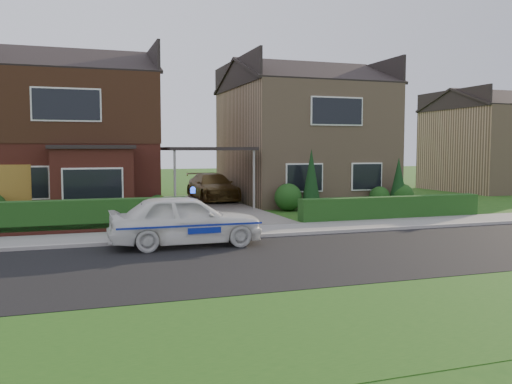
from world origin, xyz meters
name	(u,v)px	position (x,y,z in m)	size (l,w,h in m)	color
ground	(309,256)	(0.00, 0.00, 0.00)	(120.00, 120.00, 0.00)	#1C4B14
road	(309,256)	(0.00, 0.00, 0.00)	(60.00, 6.00, 0.02)	black
kerb	(268,235)	(0.00, 3.05, 0.06)	(60.00, 0.16, 0.12)	#9E9993
sidewalk	(257,231)	(0.00, 4.10, 0.05)	(60.00, 2.00, 0.10)	slate
grass_verge	(434,313)	(0.00, -5.00, 0.00)	(60.00, 4.00, 0.01)	#1C4B14
driveway	(208,208)	(0.00, 11.00, 0.06)	(3.80, 12.00, 0.12)	#666059
house_left	(68,124)	(-5.78, 13.90, 3.81)	(7.50, 9.53, 7.25)	brown
house_right	(302,130)	(5.80, 13.99, 3.66)	(7.50, 8.06, 7.25)	#9D7E60
carport_link	(208,150)	(0.00, 10.95, 2.66)	(3.80, 3.00, 2.77)	black
garage_door	(0,193)	(-8.25, 9.96, 1.05)	(2.20, 0.10, 2.10)	brown
dwarf_wall	(68,230)	(-5.80, 5.30, 0.18)	(7.70, 0.25, 0.36)	brown
hedge_left	(68,235)	(-5.80, 5.45, 0.00)	(7.50, 0.55, 0.90)	#103513
hedge_right	(392,220)	(5.80, 5.35, 0.00)	(7.50, 0.55, 0.80)	#103513
shrub_left_mid	(118,201)	(-4.00, 9.30, 0.66)	(1.32, 1.32, 1.32)	#103513
shrub_left_near	(158,205)	(-2.40, 9.60, 0.42)	(0.84, 0.84, 0.84)	#103513
shrub_right_near	(288,197)	(3.20, 9.40, 0.60)	(1.20, 1.20, 1.20)	#103513
shrub_right_mid	(380,197)	(7.80, 9.50, 0.48)	(0.96, 0.96, 0.96)	#103513
shrub_right_far	(402,195)	(8.80, 9.20, 0.54)	(1.08, 1.08, 1.08)	#103513
conifer_a	(311,181)	(4.20, 9.20, 1.30)	(0.90, 0.90, 2.60)	black
conifer_b	(398,183)	(8.60, 9.20, 1.10)	(0.90, 0.90, 2.20)	black
neighbour_right	(492,150)	(20.00, 16.00, 2.60)	(6.50, 7.00, 5.20)	#9D7E60
police_car	(186,220)	(-2.68, 2.40, 0.72)	(3.88, 4.24, 1.60)	white
driveway_car	(212,187)	(1.00, 14.15, 0.79)	(1.87, 4.60, 1.33)	brown
potted_plant_a	(131,219)	(-3.83, 6.00, 0.35)	(0.37, 0.25, 0.70)	gray
potted_plant_b	(158,207)	(-2.50, 9.00, 0.42)	(0.46, 0.37, 0.83)	gray
potted_plant_c	(160,211)	(-2.50, 8.26, 0.34)	(0.38, 0.38, 0.69)	gray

